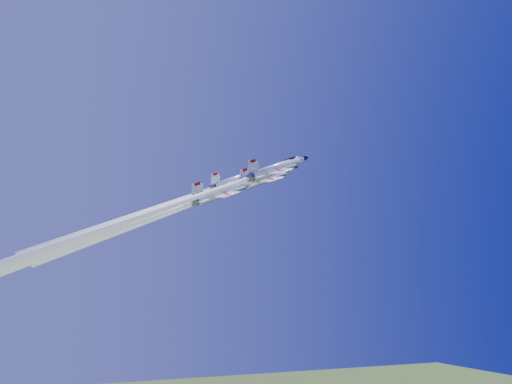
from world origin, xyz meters
name	(u,v)px	position (x,y,z in m)	size (l,w,h in m)	color
jet_lead	(193,204)	(-14.14, -0.47, 80.93)	(45.66, 16.81, 43.07)	white
jet_left	(164,205)	(-19.19, 2.84, 80.81)	(40.98, 15.01, 39.42)	white
jet_right	(184,201)	(-19.01, -11.02, 79.67)	(48.15, 17.51, 47.64)	white
jet_slot	(130,225)	(-27.32, -4.18, 75.70)	(48.62, 17.82, 46.64)	white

